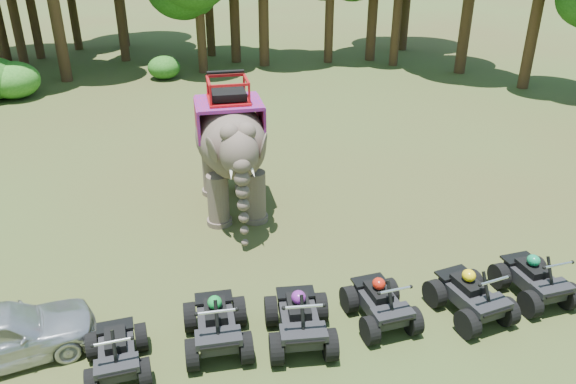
% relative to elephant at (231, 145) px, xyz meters
% --- Properties ---
extents(ground, '(110.00, 110.00, 0.00)m').
position_rel_elephant_xyz_m(ground, '(0.89, -4.40, -1.98)').
color(ground, '#47381E').
rests_on(ground, ground).
extents(elephant, '(2.26, 4.79, 3.96)m').
position_rel_elephant_xyz_m(elephant, '(0.00, 0.00, 0.00)').
color(elephant, brown).
rests_on(elephant, ground).
extents(atv_0, '(1.24, 1.64, 1.18)m').
position_rel_elephant_xyz_m(atv_0, '(-3.21, -6.21, -1.39)').
color(atv_0, black).
rests_on(atv_0, ground).
extents(atv_1, '(1.38, 1.83, 1.31)m').
position_rel_elephant_xyz_m(atv_1, '(-1.27, -5.93, -1.32)').
color(atv_1, black).
rests_on(atv_1, ground).
extents(atv_2, '(1.54, 1.96, 1.34)m').
position_rel_elephant_xyz_m(atv_2, '(0.38, -6.20, -1.31)').
color(atv_2, black).
rests_on(atv_2, ground).
extents(atv_3, '(1.31, 1.73, 1.23)m').
position_rel_elephant_xyz_m(atv_3, '(2.21, -6.04, -1.36)').
color(atv_3, black).
rests_on(atv_3, ground).
extents(atv_4, '(1.52, 1.91, 1.29)m').
position_rel_elephant_xyz_m(atv_4, '(4.20, -6.29, -1.34)').
color(atv_4, black).
rests_on(atv_4, ground).
extents(atv_5, '(1.32, 1.76, 1.26)m').
position_rel_elephant_xyz_m(atv_5, '(5.92, -6.08, -1.35)').
color(atv_5, black).
rests_on(atv_5, ground).
extents(tree_0, '(4.58, 4.58, 6.54)m').
position_rel_elephant_xyz_m(tree_0, '(0.89, 16.18, 1.29)').
color(tree_0, '#195114').
rests_on(tree_0, ground).
extents(tree_2, '(4.72, 4.72, 6.75)m').
position_rel_elephant_xyz_m(tree_2, '(8.33, 16.80, 1.39)').
color(tree_2, '#195114').
rests_on(tree_2, ground).
extents(tree_3, '(4.63, 4.63, 6.62)m').
position_rel_elephant_xyz_m(tree_3, '(11.78, 15.19, 1.33)').
color(tree_3, '#195114').
rests_on(tree_3, ground).
extents(tree_5, '(5.77, 5.77, 8.25)m').
position_rel_elephant_xyz_m(tree_5, '(16.22, 9.18, 2.14)').
color(tree_5, '#195114').
rests_on(tree_5, ground).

